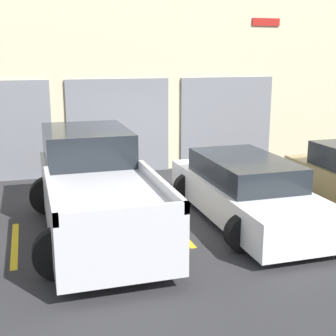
{
  "coord_description": "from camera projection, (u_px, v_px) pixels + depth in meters",
  "views": [
    {
      "loc": [
        -2.67,
        -10.13,
        3.35
      ],
      "look_at": [
        0.0,
        -1.25,
        1.1
      ],
      "focal_mm": 50.0,
      "sensor_mm": 36.0,
      "label": 1
    }
  ],
  "objects": [
    {
      "name": "parking_stripe_centre",
      "position": [
        175.0,
        227.0,
        9.34
      ],
      "size": [
        0.12,
        2.2,
        0.01
      ],
      "primitive_type": "cube",
      "color": "gold",
      "rests_on": "ground"
    },
    {
      "name": "ground_plane",
      "position": [
        153.0,
        201.0,
        10.97
      ],
      "size": [
        28.0,
        28.0,
        0.0
      ],
      "primitive_type": "plane",
      "color": "#2D2D30"
    },
    {
      "name": "sedan_white",
      "position": [
        245.0,
        191.0,
        9.65
      ],
      "size": [
        2.18,
        4.74,
        1.3
      ],
      "color": "white",
      "rests_on": "ground"
    },
    {
      "name": "parking_stripe_left",
      "position": [
        15.0,
        244.0,
        8.48
      ],
      "size": [
        0.12,
        2.2,
        0.01
      ],
      "primitive_type": "cube",
      "color": "gold",
      "rests_on": "ground"
    },
    {
      "name": "pickup_truck",
      "position": [
        95.0,
        188.0,
        8.97
      ],
      "size": [
        2.47,
        5.07,
        1.85
      ],
      "color": "silver",
      "rests_on": "ground"
    },
    {
      "name": "parking_stripe_right",
      "position": [
        309.0,
        212.0,
        10.19
      ],
      "size": [
        0.12,
        2.2,
        0.01
      ],
      "primitive_type": "cube",
      "color": "gold",
      "rests_on": "ground"
    },
    {
      "name": "shophouse_building",
      "position": [
        122.0,
        71.0,
        13.34
      ],
      "size": [
        15.73,
        0.68,
        5.9
      ],
      "color": "beige",
      "rests_on": "ground"
    }
  ]
}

